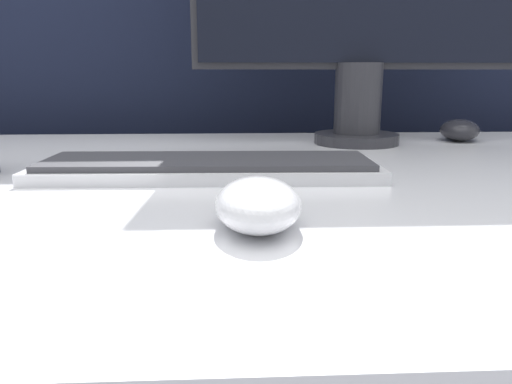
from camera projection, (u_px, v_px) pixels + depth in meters
name	position (u px, v px, depth m)	size (l,w,h in m)	color
partition_panel	(268.00, 130.00, 1.27)	(5.00, 0.03, 1.46)	black
computer_mouse_near	(258.00, 204.00, 0.44)	(0.08, 0.12, 0.04)	silver
keyboard	(208.00, 167.00, 0.66)	(0.46, 0.15, 0.02)	silver
computer_mouse_far	(460.00, 130.00, 1.01)	(0.11, 0.13, 0.04)	#232328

